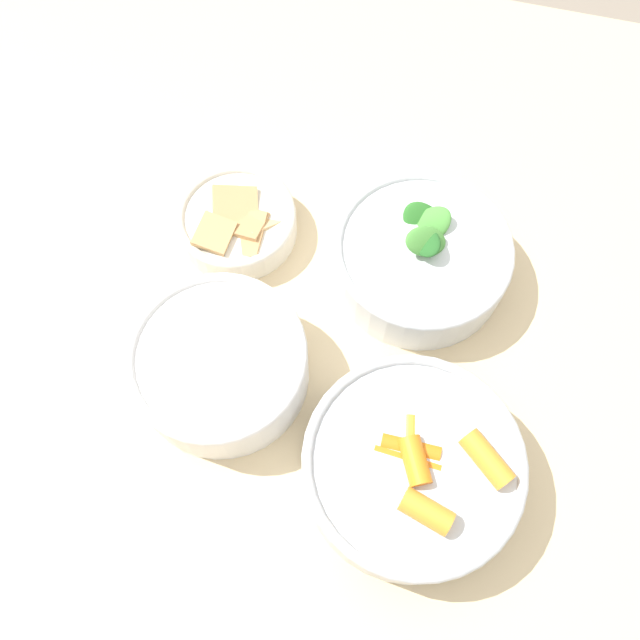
{
  "coord_description": "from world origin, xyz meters",
  "views": [
    {
      "loc": [
        -0.06,
        0.29,
        1.38
      ],
      "look_at": [
        -0.0,
        0.05,
        0.81
      ],
      "focal_mm": 35.0,
      "sensor_mm": 36.0,
      "label": 1
    }
  ],
  "objects_px": {
    "bowl_cookies": "(237,221)",
    "bowl_greens": "(420,257)",
    "bowl_beans_hotdog": "(221,366)",
    "bowl_carrots": "(411,466)"
  },
  "relations": [
    {
      "from": "bowl_cookies",
      "to": "bowl_greens",
      "type": "bearing_deg",
      "value": 179.92
    },
    {
      "from": "bowl_greens",
      "to": "bowl_beans_hotdog",
      "type": "relative_size",
      "value": 1.08
    },
    {
      "from": "bowl_carrots",
      "to": "bowl_cookies",
      "type": "distance_m",
      "value": 0.32
    },
    {
      "from": "bowl_cookies",
      "to": "bowl_beans_hotdog",
      "type": "bearing_deg",
      "value": 102.68
    },
    {
      "from": "bowl_carrots",
      "to": "bowl_greens",
      "type": "bearing_deg",
      "value": -81.18
    },
    {
      "from": "bowl_beans_hotdog",
      "to": "bowl_cookies",
      "type": "height_order",
      "value": "bowl_beans_hotdog"
    },
    {
      "from": "bowl_carrots",
      "to": "bowl_beans_hotdog",
      "type": "relative_size",
      "value": 1.16
    },
    {
      "from": "bowl_greens",
      "to": "bowl_beans_hotdog",
      "type": "height_order",
      "value": "bowl_greens"
    },
    {
      "from": "bowl_greens",
      "to": "bowl_beans_hotdog",
      "type": "bearing_deg",
      "value": 45.37
    },
    {
      "from": "bowl_carrots",
      "to": "bowl_greens",
      "type": "relative_size",
      "value": 1.07
    }
  ]
}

